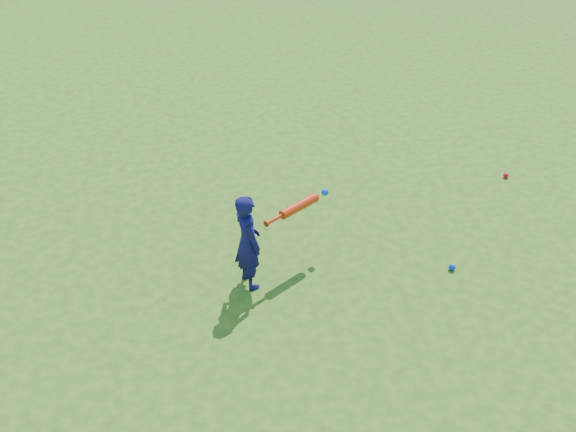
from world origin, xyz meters
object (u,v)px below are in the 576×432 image
object	(u,v)px
ground_ball_red	(506,175)
bat_swing	(301,205)
ground_ball_blue	(452,267)
child	(248,242)

from	to	relation	value
ground_ball_red	bat_swing	distance (m)	2.94
ground_ball_red	ground_ball_blue	distance (m)	1.98
child	bat_swing	world-z (taller)	child
ground_ball_blue	bat_swing	distance (m)	1.59
child	bat_swing	size ratio (longest dim) A/B	1.41
child	ground_ball_red	distance (m)	3.53
bat_swing	ground_ball_blue	bearing A→B (deg)	-51.44
child	ground_ball_red	world-z (taller)	child
child	bat_swing	bearing A→B (deg)	-80.04
ground_ball_red	ground_ball_blue	bearing A→B (deg)	-129.48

